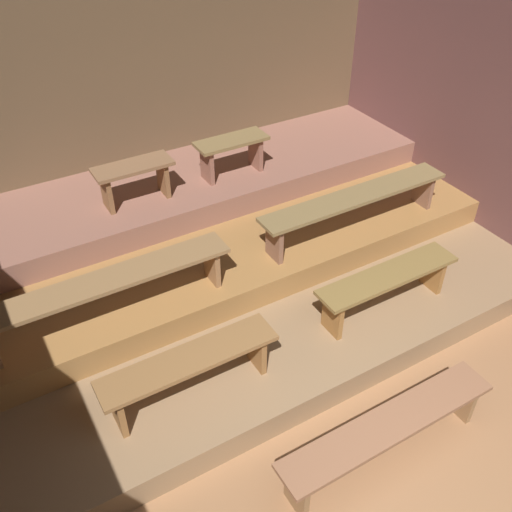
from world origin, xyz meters
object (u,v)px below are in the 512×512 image
Objects in this scene: bench_floor_center at (388,429)px; bench_upper_left at (134,176)px; bench_lower_right at (387,282)px; bench_upper_right at (232,150)px; bench_lower_left at (190,366)px; bench_middle_left at (107,286)px; bench_middle_right at (355,201)px.

bench_upper_left is at bearing 101.43° from bench_floor_center.
bench_floor_center is at bearing -129.16° from bench_lower_right.
bench_floor_center is 3.49m from bench_upper_left.
bench_upper_right is (-0.45, 2.21, 0.51)m from bench_lower_right.
bench_lower_right is 2.31m from bench_upper_right.
bench_lower_left is at bearing 180.00° from bench_lower_right.
bench_floor_center is at bearing -55.06° from bench_middle_left.
bench_upper_right is (-0.76, 1.28, 0.22)m from bench_middle_right.
bench_floor_center is 2.32× the size of bench_upper_left.
bench_middle_left is at bearing 180.00° from bench_middle_right.
bench_middle_right is 2.70× the size of bench_upper_left.
bench_middle_left is at bearing -146.03° from bench_upper_right.
bench_middle_left and bench_middle_right have the same top height.
bench_upper_right is at bearing 0.00° from bench_upper_left.
bench_lower_left and bench_lower_right have the same top height.
bench_upper_left and bench_upper_right have the same top height.
bench_middle_left is 2.70× the size of bench_upper_right.
bench_middle_right is 1.51m from bench_upper_right.
bench_upper_right reaches higher than bench_floor_center.
bench_upper_right is (1.15, 0.00, 0.00)m from bench_upper_left.
bench_lower_right is at bearing -108.78° from bench_middle_right.
bench_upper_left is (-1.59, 2.21, 0.51)m from bench_lower_right.
bench_upper_right is (1.91, 1.28, 0.22)m from bench_middle_left.
bench_lower_left is 1.80× the size of bench_upper_left.
bench_upper_right is at bearing 54.16° from bench_lower_left.
bench_middle_right reaches higher than bench_lower_right.
bench_upper_right reaches higher than bench_lower_left.
bench_floor_center is 1.48m from bench_lower_right.
bench_lower_left is (-1.12, 1.13, 0.26)m from bench_floor_center.
bench_middle_right is at bearing -59.45° from bench_upper_right.
bench_lower_right is (2.04, 0.00, 0.00)m from bench_lower_left.
bench_upper_left reaches higher than bench_lower_right.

